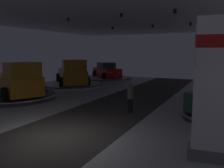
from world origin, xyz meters
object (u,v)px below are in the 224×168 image
pickup_truck_far_left (72,74)px  pickup_truck_mid_left (16,82)px  display_platform_mid_left (15,96)px  display_platform_far_left (72,85)px  brand_sign_pylon (213,88)px  display_platform_deep_left (107,79)px  visitor_walking_near (130,96)px  display_car_deep_left (107,71)px

pickup_truck_far_left → pickup_truck_mid_left: (-0.04, -6.32, 0.00)m
pickup_truck_far_left → display_platform_mid_left: (-0.34, -6.20, -1.05)m
display_platform_far_left → brand_sign_pylon: bearing=-38.7°
brand_sign_pylon → display_platform_mid_left: (-12.85, 3.78, -2.02)m
display_platform_deep_left → visitor_walking_near: size_ratio=3.68×
display_platform_far_left → pickup_truck_far_left: size_ratio=1.08×
display_platform_deep_left → display_platform_mid_left: bearing=-93.6°
display_platform_mid_left → visitor_walking_near: size_ratio=3.57×
pickup_truck_mid_left → display_car_deep_left: bearing=87.9°
brand_sign_pylon → pickup_truck_far_left: bearing=141.4°
pickup_truck_far_left → display_car_deep_left: size_ratio=1.19×
brand_sign_pylon → pickup_truck_mid_left: brand_sign_pylon is taller
display_platform_mid_left → visitor_walking_near: 8.68m
pickup_truck_far_left → display_platform_mid_left: size_ratio=0.93×
visitor_walking_near → pickup_truck_far_left: bearing=143.9°
display_car_deep_left → pickup_truck_mid_left: bearing=-92.1°
pickup_truck_far_left → pickup_truck_mid_left: size_ratio=0.92×
brand_sign_pylon → pickup_truck_far_left: brand_sign_pylon is taller
display_platform_far_left → pickup_truck_mid_left: size_ratio=1.00×
display_platform_far_left → display_platform_mid_left: display_platform_mid_left is taller
display_car_deep_left → pickup_truck_far_left: bearing=-93.9°
display_platform_deep_left → brand_sign_pylon: bearing=-52.8°
display_platform_deep_left → pickup_truck_mid_left: size_ratio=1.03×
display_platform_deep_left → pickup_truck_far_left: bearing=-94.1°
display_platform_mid_left → visitor_walking_near: visitor_walking_near is taller
pickup_truck_mid_left → display_platform_far_left: bearing=91.6°
display_car_deep_left → visitor_walking_near: bearing=-56.7°
pickup_truck_far_left → display_platform_deep_left: size_ratio=0.90×
brand_sign_pylon → pickup_truck_far_left: (-12.51, 9.98, -0.96)m
brand_sign_pylon → pickup_truck_mid_left: 13.11m
display_platform_deep_left → pickup_truck_mid_left: 12.33m
display_car_deep_left → visitor_walking_near: display_car_deep_left is taller
pickup_truck_mid_left → visitor_walking_near: 8.36m
display_car_deep_left → display_platform_mid_left: bearing=-93.5°
display_car_deep_left → display_platform_mid_left: (-0.74, -12.18, -0.96)m
brand_sign_pylon → display_platform_far_left: size_ratio=0.74×
display_platform_far_left → display_car_deep_left: bearing=83.8°
brand_sign_pylon → display_platform_deep_left: (-12.08, 15.93, -1.98)m
display_platform_far_left → visitor_walking_near: bearing=-36.4°
visitor_walking_near → display_platform_mid_left: bearing=-179.1°
display_car_deep_left → pickup_truck_mid_left: size_ratio=0.78×
pickup_truck_far_left → visitor_walking_near: 10.30m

